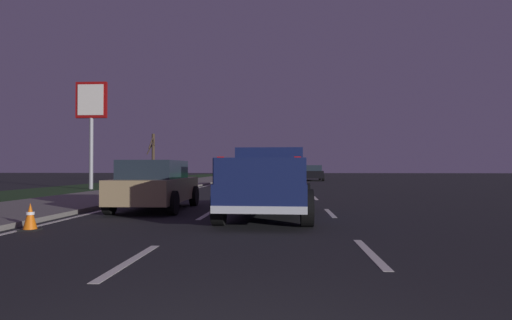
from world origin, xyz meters
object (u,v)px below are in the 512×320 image
object	(u,v)px
bare_tree_far	(153,156)
pickup_truck	(269,183)
sedan_green	(274,176)
sedan_black	(312,173)
traffic_cone_near	(30,217)
sedan_tan	(156,185)
gas_price_sign	(91,109)

from	to	relation	value
bare_tree_far	pickup_truck	bearing A→B (deg)	-157.15
sedan_green	sedan_black	size ratio (longest dim) A/B	0.99
pickup_truck	bare_tree_far	distance (m)	30.93
pickup_truck	sedan_black	xyz separation A→B (m)	(31.89, -3.24, -0.13)
traffic_cone_near	sedan_green	bearing A→B (deg)	-13.29
sedan_black	sedan_tan	bearing A→B (deg)	167.38
gas_price_sign	bare_tree_far	world-z (taller)	gas_price_sign
pickup_truck	sedan_tan	size ratio (longest dim) A/B	1.24
bare_tree_far	sedan_tan	bearing A→B (deg)	-162.75
sedan_tan	gas_price_sign	xyz separation A→B (m)	(12.38, 7.73, 4.11)
sedan_black	traffic_cone_near	distance (m)	35.93
sedan_black	gas_price_sign	xyz separation A→B (m)	(-18.11, 14.56, 4.11)
bare_tree_far	traffic_cone_near	xyz separation A→B (m)	(-31.57, -7.07, -2.12)
sedan_green	gas_price_sign	xyz separation A→B (m)	(-2.88, 11.06, 4.11)
gas_price_sign	sedan_green	bearing A→B (deg)	-75.42
sedan_tan	bare_tree_far	xyz separation A→B (m)	(27.08, 8.41, 1.62)
traffic_cone_near	sedan_tan	bearing A→B (deg)	-16.60
pickup_truck	sedan_tan	xyz separation A→B (m)	(1.39, 3.59, -0.13)
sedan_tan	traffic_cone_near	size ratio (longest dim) A/B	7.62
gas_price_sign	traffic_cone_near	size ratio (longest dim) A/B	11.27
sedan_tan	bare_tree_far	size ratio (longest dim) A/B	0.98
pickup_truck	gas_price_sign	size ratio (longest dim) A/B	0.84
bare_tree_far	traffic_cone_near	distance (m)	32.42
sedan_tan	sedan_green	distance (m)	15.62
pickup_truck	sedan_black	bearing A→B (deg)	-5.80
sedan_tan	bare_tree_far	world-z (taller)	bare_tree_far
sedan_tan	traffic_cone_near	xyz separation A→B (m)	(-4.49, 1.34, -0.50)
pickup_truck	bare_tree_far	xyz separation A→B (m)	(28.47, 12.00, 1.49)
pickup_truck	traffic_cone_near	world-z (taller)	pickup_truck
pickup_truck	sedan_black	world-z (taller)	pickup_truck
sedan_black	bare_tree_far	bearing A→B (deg)	102.62
pickup_truck	traffic_cone_near	xyz separation A→B (m)	(-3.10, 4.93, -0.63)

